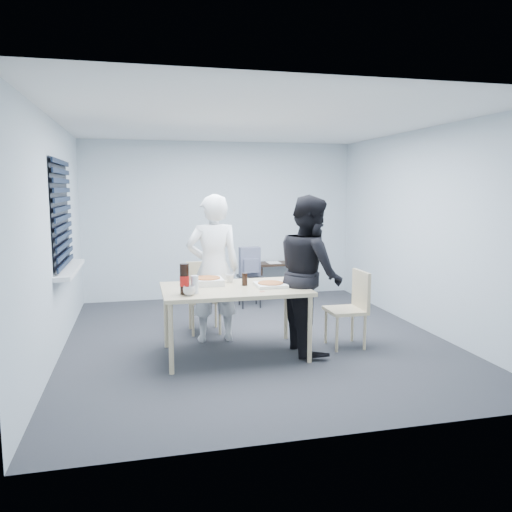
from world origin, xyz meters
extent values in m
plane|color=#323338|center=(0.00, 0.00, 0.00)|extent=(5.00, 5.00, 0.00)
plane|color=white|center=(0.00, 0.00, 2.60)|extent=(5.00, 5.00, 0.00)
plane|color=silver|center=(0.00, 2.50, 1.30)|extent=(4.50, 0.00, 4.50)
plane|color=silver|center=(0.00, -2.50, 1.30)|extent=(4.50, 0.00, 4.50)
plane|color=silver|center=(-2.25, 0.00, 1.30)|extent=(0.00, 5.00, 5.00)
plane|color=silver|center=(2.25, 0.00, 1.30)|extent=(0.00, 5.00, 5.00)
plane|color=black|center=(-2.23, 0.40, 1.55)|extent=(0.00, 1.30, 1.30)
cube|color=black|center=(-2.21, 0.40, 1.55)|extent=(0.04, 1.30, 1.25)
cube|color=silver|center=(-2.16, 0.40, 0.89)|extent=(0.18, 1.42, 0.05)
cube|color=#C6B186|center=(-0.35, -0.51, 0.74)|extent=(1.57, 0.99, 0.04)
cylinder|color=#C6B186|center=(-1.08, -0.95, 0.36)|extent=(0.05, 0.05, 0.72)
cylinder|color=#C6B186|center=(-1.08, -0.07, 0.36)|extent=(0.05, 0.05, 0.72)
cylinder|color=#C6B186|center=(0.37, -0.95, 0.36)|extent=(0.05, 0.05, 0.72)
cylinder|color=#C6B186|center=(0.37, -0.07, 0.36)|extent=(0.05, 0.05, 0.72)
cube|color=#C6B186|center=(-0.56, 0.45, 0.43)|extent=(0.42, 0.42, 0.04)
cube|color=#C6B186|center=(-0.56, 0.64, 0.67)|extent=(0.42, 0.04, 0.44)
cylinder|color=#C6B186|center=(-0.73, 0.28, 0.21)|extent=(0.03, 0.03, 0.41)
cylinder|color=#C6B186|center=(-0.73, 0.62, 0.21)|extent=(0.03, 0.03, 0.41)
cylinder|color=#C6B186|center=(-0.39, 0.28, 0.21)|extent=(0.03, 0.03, 0.41)
cylinder|color=#C6B186|center=(-0.39, 0.62, 0.21)|extent=(0.03, 0.03, 0.41)
cube|color=#C6B186|center=(0.95, -0.53, 0.43)|extent=(0.42, 0.42, 0.04)
cube|color=#C6B186|center=(1.14, -0.53, 0.67)|extent=(0.04, 0.42, 0.44)
cylinder|color=#C6B186|center=(0.78, -0.70, 0.21)|extent=(0.03, 0.03, 0.41)
cylinder|color=#C6B186|center=(0.78, -0.36, 0.21)|extent=(0.03, 0.03, 0.41)
cylinder|color=#C6B186|center=(1.12, -0.70, 0.21)|extent=(0.03, 0.03, 0.41)
cylinder|color=#C6B186|center=(1.12, -0.36, 0.21)|extent=(0.03, 0.03, 0.41)
imported|color=white|center=(-0.50, 0.07, 0.89)|extent=(0.65, 0.42, 1.77)
imported|color=black|center=(0.51, -0.54, 0.89)|extent=(0.47, 0.86, 1.77)
cube|color=#302118|center=(1.01, 2.28, 0.57)|extent=(0.88, 0.39, 0.04)
cylinder|color=#302118|center=(0.61, 2.12, 0.27)|extent=(0.04, 0.04, 0.55)
cylinder|color=#302118|center=(0.61, 2.44, 0.27)|extent=(0.04, 0.04, 0.55)
cylinder|color=#302118|center=(1.41, 2.12, 0.27)|extent=(0.04, 0.04, 0.55)
cylinder|color=#302118|center=(1.41, 2.44, 0.27)|extent=(0.04, 0.04, 0.55)
cube|color=black|center=(0.30, 1.66, 0.48)|extent=(0.36, 0.36, 0.04)
cylinder|color=black|center=(0.17, 1.52, 0.23)|extent=(0.04, 0.04, 0.46)
cylinder|color=black|center=(0.17, 1.80, 0.23)|extent=(0.04, 0.04, 0.46)
cylinder|color=black|center=(0.44, 1.52, 0.23)|extent=(0.04, 0.04, 0.46)
cylinder|color=black|center=(0.44, 1.80, 0.23)|extent=(0.04, 0.04, 0.46)
cube|color=slate|center=(0.30, 1.66, 0.72)|extent=(0.31, 0.17, 0.44)
cube|color=slate|center=(0.30, 1.55, 0.66)|extent=(0.23, 0.06, 0.21)
cube|color=white|center=(-0.62, -0.29, 0.78)|extent=(0.34, 0.34, 0.04)
cube|color=white|center=(-0.62, -0.29, 0.82)|extent=(0.34, 0.34, 0.04)
cylinder|color=#CC7F38|center=(-0.62, -0.29, 0.84)|extent=(0.28, 0.28, 0.01)
cube|color=white|center=(0.04, -0.56, 0.78)|extent=(0.33, 0.33, 0.03)
cylinder|color=#CC7F38|center=(0.04, -0.56, 0.80)|extent=(0.28, 0.28, 0.01)
imported|color=silver|center=(-0.88, -0.82, 0.81)|extent=(0.17, 0.17, 0.10)
imported|color=silver|center=(-0.35, -0.23, 0.81)|extent=(0.10, 0.10, 0.09)
cylinder|color=black|center=(-0.22, -0.44, 0.83)|extent=(0.08, 0.08, 0.14)
cylinder|color=black|center=(-0.92, -0.74, 0.92)|extent=(0.09, 0.09, 0.31)
cylinder|color=red|center=(-0.92, -0.74, 0.90)|extent=(0.10, 0.10, 0.10)
cylinder|color=silver|center=(-0.81, -0.74, 0.86)|extent=(0.10, 0.10, 0.19)
torus|color=red|center=(-0.12, -0.81, 0.77)|extent=(0.05, 0.05, 0.00)
cube|color=white|center=(0.86, 2.29, 0.59)|extent=(0.22, 0.29, 0.00)
cube|color=black|center=(1.23, 2.27, 0.61)|extent=(0.15, 0.13, 0.05)
camera|label=1|loc=(-1.36, -5.78, 1.84)|focal=35.00mm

